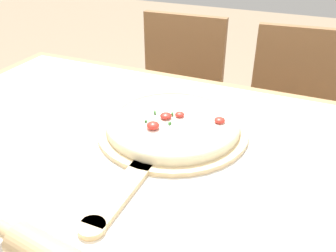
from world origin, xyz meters
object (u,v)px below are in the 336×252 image
object	(u,v)px
pizza_peel	(170,133)
pizza	(173,122)
chair_left	(177,100)
chair_right	(292,122)

from	to	relation	value
pizza_peel	pizza	size ratio (longest dim) A/B	1.73
chair_left	chair_right	bearing A→B (deg)	-2.06
chair_left	chair_right	distance (m)	0.52
pizza_peel	pizza	xyz separation A→B (m)	(0.00, 0.02, 0.02)
pizza_peel	pizza	distance (m)	0.03
pizza_peel	chair_right	bearing A→B (deg)	70.24
pizza	chair_left	bearing A→B (deg)	111.20
pizza_peel	chair_left	bearing A→B (deg)	110.63
pizza_peel	chair_right	distance (m)	0.80
pizza	chair_left	size ratio (longest dim) A/B	0.37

